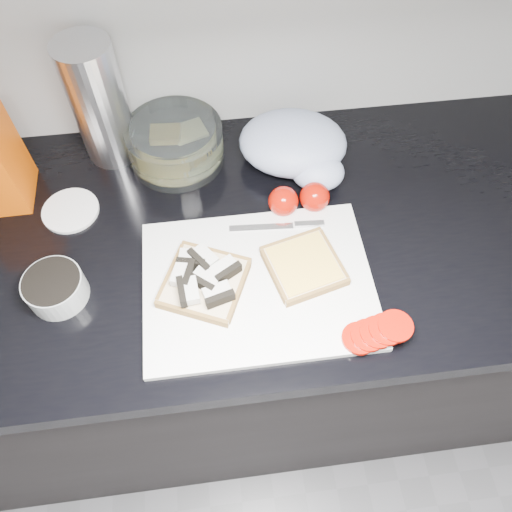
{
  "coord_description": "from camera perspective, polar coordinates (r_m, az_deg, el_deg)",
  "views": [
    {
      "loc": [
        0.02,
        0.65,
        1.67
      ],
      "look_at": [
        0.08,
        1.1,
        0.95
      ],
      "focal_mm": 35.0,
      "sensor_mm": 36.0,
      "label": 1
    }
  ],
  "objects": [
    {
      "name": "steel_canister",
      "position": [
        1.04,
        -17.52,
        16.29
      ],
      "size": [
        0.11,
        0.11,
        0.25
      ],
      "primitive_type": "cylinder",
      "color": "silver",
      "rests_on": "countertop"
    },
    {
      "name": "base_cabinet",
      "position": [
        1.36,
        -3.75,
        -8.76
      ],
      "size": [
        3.5,
        0.6,
        0.86
      ],
      "primitive_type": "cube",
      "color": "black",
      "rests_on": "ground"
    },
    {
      "name": "bread_right",
      "position": [
        0.88,
        5.49,
        -1.11
      ],
      "size": [
        0.15,
        0.15,
        0.02
      ],
      "rotation": [
        0.0,
        0.0,
        0.25
      ],
      "color": "#CFB692",
      "rests_on": "cutting_board"
    },
    {
      "name": "knife",
      "position": [
        0.94,
        3.78,
        3.51
      ],
      "size": [
        0.18,
        0.02,
        0.01
      ],
      "rotation": [
        0.0,
        0.0,
        -0.07
      ],
      "color": "silver",
      "rests_on": "cutting_board"
    },
    {
      "name": "whole_tomatoes",
      "position": [
        0.96,
        4.94,
        6.5
      ],
      "size": [
        0.12,
        0.06,
        0.06
      ],
      "rotation": [
        0.0,
        0.0,
        0.37
      ],
      "color": "#A20E03",
      "rests_on": "countertop"
    },
    {
      "name": "grocery_bag",
      "position": [
        1.02,
        4.63,
        12.33
      ],
      "size": [
        0.25,
        0.23,
        0.1
      ],
      "rotation": [
        0.0,
        0.0,
        -0.21
      ],
      "color": "#A2B1C8",
      "rests_on": "countertop"
    },
    {
      "name": "tub_lid",
      "position": [
        1.03,
        -20.43,
        4.9
      ],
      "size": [
        0.13,
        0.13,
        0.01
      ],
      "primitive_type": "cylinder",
      "rotation": [
        0.0,
        0.0,
        0.21
      ],
      "color": "white",
      "rests_on": "countertop"
    },
    {
      "name": "bread_left",
      "position": [
        0.86,
        -5.97,
        -2.79
      ],
      "size": [
        0.18,
        0.18,
        0.04
      ],
      "rotation": [
        0.0,
        0.0,
        -0.42
      ],
      "color": "#CFB692",
      "rests_on": "cutting_board"
    },
    {
      "name": "glass_bowl",
      "position": [
        1.05,
        -9.19,
        12.55
      ],
      "size": [
        0.19,
        0.19,
        0.08
      ],
      "rotation": [
        0.0,
        0.0,
        -0.07
      ],
      "color": "silver",
      "rests_on": "countertop"
    },
    {
      "name": "countertop",
      "position": [
        0.96,
        -5.23,
        2.08
      ],
      "size": [
        3.5,
        0.64,
        0.04
      ],
      "primitive_type": "cube",
      "color": "black",
      "rests_on": "base_cabinet"
    },
    {
      "name": "cutting_board",
      "position": [
        0.88,
        0.25,
        -3.19
      ],
      "size": [
        0.4,
        0.3,
        0.01
      ],
      "primitive_type": "cube",
      "color": "silver",
      "rests_on": "countertop"
    },
    {
      "name": "tomato_slices",
      "position": [
        0.84,
        13.68,
        -8.46
      ],
      "size": [
        0.13,
        0.08,
        0.02
      ],
      "rotation": [
        0.0,
        0.0,
        -0.35
      ],
      "color": "#A20E03",
      "rests_on": "cutting_board"
    },
    {
      "name": "seed_tub",
      "position": [
        0.91,
        -21.98,
        -3.34
      ],
      "size": [
        0.1,
        0.1,
        0.05
      ],
      "color": "#989D9D",
      "rests_on": "countertop"
    }
  ]
}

